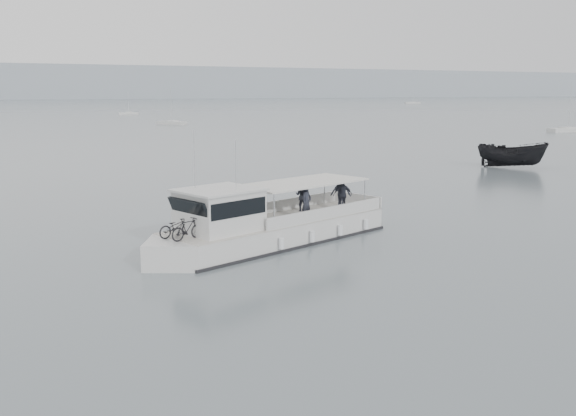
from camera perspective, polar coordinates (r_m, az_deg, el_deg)
name	(u,v)px	position (r m, az deg, el deg)	size (l,w,h in m)	color
ground	(295,225)	(34.09, 0.59, -1.52)	(1400.00, 1400.00, 0.00)	#535D62
tour_boat	(260,227)	(29.28, -2.51, -1.68)	(13.24, 6.72, 5.61)	silver
dark_motorboat	(512,155)	(62.94, 19.30, 4.49)	(2.33, 6.20, 2.40)	black
moored_fleet	(35,116)	(183.45, -21.56, 7.60)	(380.91, 215.92, 9.81)	silver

